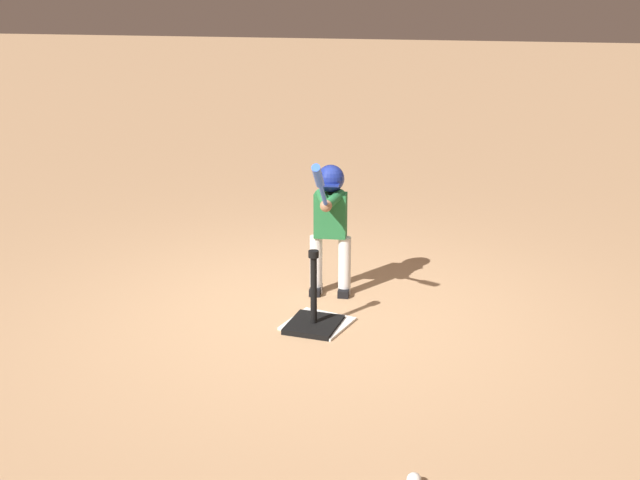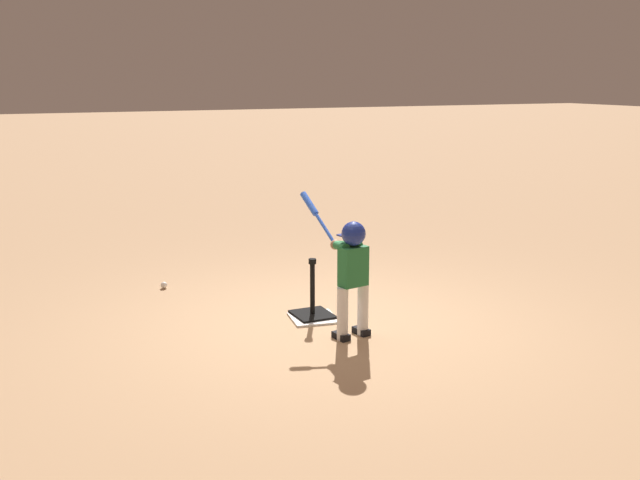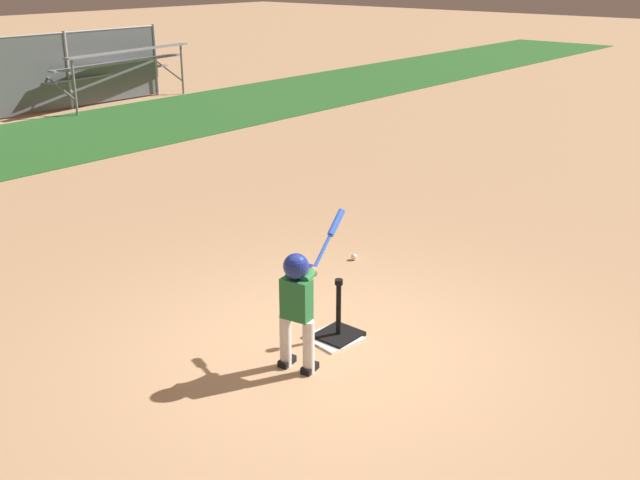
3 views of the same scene
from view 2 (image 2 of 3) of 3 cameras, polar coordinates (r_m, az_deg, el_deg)
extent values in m
plane|color=tan|center=(7.34, 0.68, -6.34)|extent=(90.00, 90.00, 0.00)
cube|color=white|center=(7.46, -0.51, -5.95)|extent=(0.50, 0.50, 0.02)
cube|color=black|center=(7.51, -0.57, -5.75)|extent=(0.40, 0.36, 0.04)
cylinder|color=black|center=(7.43, -0.58, -3.73)|extent=(0.05, 0.05, 0.51)
cylinder|color=black|center=(7.36, -0.58, -1.63)|extent=(0.08, 0.08, 0.05)
cylinder|color=silver|center=(6.82, 1.73, -5.66)|extent=(0.12, 0.12, 0.49)
cube|color=black|center=(6.91, 1.62, -7.33)|extent=(0.19, 0.12, 0.06)
cylinder|color=silver|center=(6.96, 3.29, -5.30)|extent=(0.12, 0.12, 0.49)
cube|color=black|center=(7.04, 3.16, -6.94)|extent=(0.19, 0.12, 0.06)
cube|color=#236B38|center=(6.77, 2.55, -2.02)|extent=(0.18, 0.28, 0.37)
sphere|color=#936B4C|center=(6.70, 2.57, 0.38)|extent=(0.19, 0.19, 0.19)
sphere|color=navy|center=(6.70, 2.57, 0.49)|extent=(0.22, 0.22, 0.22)
cube|color=navy|center=(6.78, 2.10, 0.39)|extent=(0.14, 0.18, 0.01)
cylinder|color=#236B38|center=(6.81, 1.58, -0.48)|extent=(0.30, 0.11, 0.11)
cylinder|color=#236B38|center=(6.86, 2.13, -0.39)|extent=(0.30, 0.20, 0.11)
sphere|color=#936B4C|center=(6.95, 1.17, -0.36)|extent=(0.09, 0.09, 0.09)
cylinder|color=blue|center=(7.11, -0.06, 1.59)|extent=(0.53, 0.13, 0.43)
cylinder|color=blue|center=(7.22, -0.82, 2.79)|extent=(0.26, 0.11, 0.22)
cylinder|color=black|center=(6.94, 1.25, -0.48)|extent=(0.05, 0.05, 0.05)
sphere|color=white|center=(8.68, -11.81, -3.39)|extent=(0.07, 0.07, 0.07)
camera|label=1|loc=(11.41, -18.96, 11.49)|focal=42.00mm
camera|label=3|loc=(7.17, 54.64, 15.49)|focal=42.00mm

